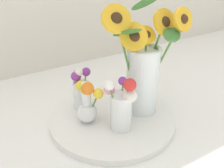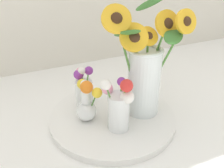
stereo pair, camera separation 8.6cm
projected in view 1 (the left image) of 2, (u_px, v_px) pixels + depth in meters
name	position (u px, v px, depth m)	size (l,w,h in m)	color
ground_plane	(123.00, 131.00, 0.88)	(6.00, 6.00, 0.00)	white
serving_tray	(112.00, 118.00, 0.92)	(0.44, 0.44, 0.02)	white
mason_jar_sunflowers	(143.00, 69.00, 0.87)	(0.29, 0.23, 0.40)	silver
vase_small_center	(121.00, 105.00, 0.82)	(0.10, 0.10, 0.19)	white
vase_bulb_right	(88.00, 105.00, 0.86)	(0.08, 0.08, 0.15)	white
vase_small_back	(81.00, 91.00, 0.93)	(0.07, 0.08, 0.15)	white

